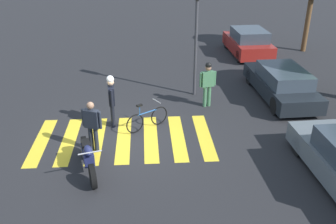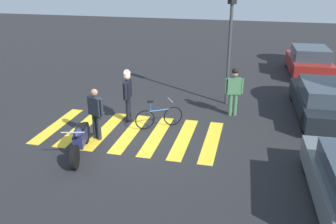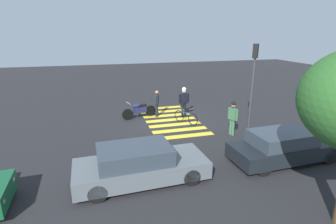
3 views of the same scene
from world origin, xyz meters
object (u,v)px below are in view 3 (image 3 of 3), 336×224
car_black_suv (284,147)px  traffic_light_pole (253,74)px  car_grey_coupe (139,165)px  police_motorcycle (139,111)px  officer_on_foot (184,100)px  pedestrian_bystander (233,116)px  leaning_bicycle (186,117)px  officer_by_motorcycle (157,102)px

car_black_suv → traffic_light_pole: 4.30m
traffic_light_pole → car_grey_coupe: bearing=27.9°
police_motorcycle → officer_on_foot: size_ratio=1.17×
police_motorcycle → car_grey_coupe: car_grey_coupe is taller
police_motorcycle → pedestrian_bystander: pedestrian_bystander is taller
police_motorcycle → traffic_light_pole: (-5.36, 3.73, 2.59)m
car_black_suv → police_motorcycle: bearing=-56.4°
leaning_bicycle → officer_on_foot: size_ratio=0.76×
officer_on_foot → car_black_suv: (-2.08, 6.73, -0.48)m
officer_on_foot → car_black_suv: bearing=107.2°
leaning_bicycle → car_black_suv: 6.02m
police_motorcycle → officer_by_motorcycle: bearing=178.5°
police_motorcycle → pedestrian_bystander: size_ratio=1.22×
pedestrian_bystander → traffic_light_pole: traffic_light_pole is taller
police_motorcycle → pedestrian_bystander: (-4.16, 4.07, 0.58)m
officer_on_foot → car_grey_coupe: (3.91, 6.69, -0.47)m
leaning_bicycle → pedestrian_bystander: size_ratio=0.80×
leaning_bicycle → officer_on_foot: officer_on_foot is taller
officer_by_motorcycle → pedestrian_bystander: bearing=127.1°
officer_on_foot → officer_by_motorcycle: size_ratio=1.13×
police_motorcycle → officer_by_motorcycle: size_ratio=1.32×
officer_on_foot → officer_by_motorcycle: (1.62, -0.48, -0.16)m
police_motorcycle → officer_by_motorcycle: (-1.10, 0.03, 0.48)m
car_black_suv → car_grey_coupe: car_grey_coupe is taller
leaning_bicycle → car_black_suv: size_ratio=0.31×
car_black_suv → car_grey_coupe: 5.99m
leaning_bicycle → car_black_suv: car_black_suv is taller
pedestrian_bystander → car_black_suv: bearing=101.5°
officer_by_motorcycle → police_motorcycle: bearing=-1.5°
police_motorcycle → officer_by_motorcycle: 1.21m
traffic_light_pole → leaning_bicycle: bearing=-34.7°
leaning_bicycle → traffic_light_pole: traffic_light_pole is taller
officer_on_foot → officer_by_motorcycle: officer_on_foot is taller
officer_by_motorcycle → car_black_suv: size_ratio=0.36×
officer_on_foot → pedestrian_bystander: size_ratio=1.05×
pedestrian_bystander → traffic_light_pole: size_ratio=0.39×
leaning_bicycle → car_black_suv: (-2.36, 5.53, 0.25)m
car_grey_coupe → officer_by_motorcycle: bearing=-107.7°
officer_by_motorcycle → pedestrian_bystander: size_ratio=0.93×
police_motorcycle → car_black_suv: bearing=123.6°
car_grey_coupe → car_black_suv: bearing=179.6°
officer_on_foot → police_motorcycle: bearing=-10.6°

